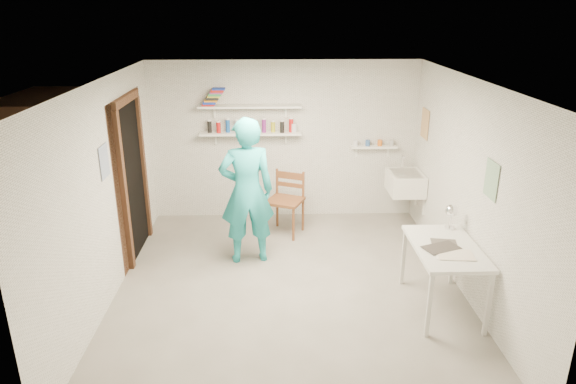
{
  "coord_description": "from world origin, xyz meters",
  "views": [
    {
      "loc": [
        -0.18,
        -5.3,
        3.12
      ],
      "look_at": [
        0.0,
        0.4,
        1.05
      ],
      "focal_mm": 32.0,
      "sensor_mm": 36.0,
      "label": 1
    }
  ],
  "objects_px": {
    "belfast_sink": "(405,183)",
    "wall_clock": "(250,162)",
    "man": "(247,191)",
    "wooden_chair": "(285,201)",
    "desk_lamp": "(452,210)",
    "work_table": "(442,277)"
  },
  "relations": [
    {
      "from": "belfast_sink",
      "to": "wall_clock",
      "type": "bearing_deg",
      "value": -161.2
    },
    {
      "from": "man",
      "to": "wall_clock",
      "type": "relative_size",
      "value": 5.56
    },
    {
      "from": "wall_clock",
      "to": "wooden_chair",
      "type": "height_order",
      "value": "wall_clock"
    },
    {
      "from": "belfast_sink",
      "to": "desk_lamp",
      "type": "height_order",
      "value": "desk_lamp"
    },
    {
      "from": "wall_clock",
      "to": "wooden_chair",
      "type": "relative_size",
      "value": 0.34
    },
    {
      "from": "belfast_sink",
      "to": "work_table",
      "type": "height_order",
      "value": "belfast_sink"
    },
    {
      "from": "desk_lamp",
      "to": "man",
      "type": "bearing_deg",
      "value": 161.98
    },
    {
      "from": "work_table",
      "to": "desk_lamp",
      "type": "distance_m",
      "value": 0.76
    },
    {
      "from": "belfast_sink",
      "to": "wall_clock",
      "type": "distance_m",
      "value": 2.41
    },
    {
      "from": "wooden_chair",
      "to": "work_table",
      "type": "xyz_separation_m",
      "value": [
        1.65,
        -2.01,
        -0.13
      ]
    },
    {
      "from": "wall_clock",
      "to": "work_table",
      "type": "height_order",
      "value": "wall_clock"
    },
    {
      "from": "work_table",
      "to": "belfast_sink",
      "type": "bearing_deg",
      "value": 87.11
    },
    {
      "from": "man",
      "to": "desk_lamp",
      "type": "xyz_separation_m",
      "value": [
        2.33,
        -0.76,
        0.02
      ]
    },
    {
      "from": "desk_lamp",
      "to": "wall_clock",
      "type": "bearing_deg",
      "value": 156.96
    },
    {
      "from": "belfast_sink",
      "to": "work_table",
      "type": "relative_size",
      "value": 0.54
    },
    {
      "from": "man",
      "to": "work_table",
      "type": "xyz_separation_m",
      "value": [
        2.14,
        -1.2,
        -0.57
      ]
    },
    {
      "from": "man",
      "to": "work_table",
      "type": "distance_m",
      "value": 2.52
    },
    {
      "from": "wooden_chair",
      "to": "desk_lamp",
      "type": "distance_m",
      "value": 2.45
    },
    {
      "from": "man",
      "to": "work_table",
      "type": "bearing_deg",
      "value": 140.93
    },
    {
      "from": "desk_lamp",
      "to": "work_table",
      "type": "bearing_deg",
      "value": -112.42
    },
    {
      "from": "belfast_sink",
      "to": "man",
      "type": "xyz_separation_m",
      "value": [
        -2.25,
        -0.97,
        0.24
      ]
    },
    {
      "from": "man",
      "to": "work_table",
      "type": "relative_size",
      "value": 1.69
    }
  ]
}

